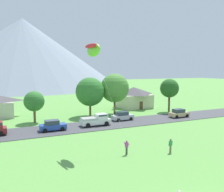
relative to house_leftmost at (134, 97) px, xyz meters
The scene contains 16 objects.
road_strip 23.99m from the house_leftmost, 141.05° to the right, with size 160.00×7.44×0.08m, color #424247.
mountain_east_ridge 95.79m from the house_leftmost, 101.84° to the left, with size 109.07×109.07×38.51m, color gray.
mountain_far_west_ridge 82.28m from the house_leftmost, 103.96° to the left, with size 70.03×70.03×22.48m, color gray.
mountain_central_ridge 127.67m from the house_leftmost, 88.72° to the left, with size 97.28×97.28×18.86m, color gray.
house_leftmost is the anchor object (origin of this frame).
tree_near_left 26.84m from the house_leftmost, 163.22° to the right, with size 3.78×3.78×5.88m.
tree_left_of_center 15.80m from the house_leftmost, 155.70° to the right, with size 6.05×6.05×8.23m.
tree_center 10.40m from the house_leftmost, 64.54° to the right, with size 4.33×4.33×7.68m.
tree_right_of_center 11.18m from the house_leftmost, 142.75° to the right, with size 6.30×6.30×8.96m.
parked_car_tan_west_end 15.60m from the house_leftmost, 82.84° to the right, with size 4.22×2.12×1.68m.
parked_car_silver_mid_west 16.62m from the house_leftmost, 127.33° to the right, with size 4.22×2.11×1.68m.
parked_car_blue_east_end 28.44m from the house_leftmost, 147.05° to the right, with size 4.27×2.21×1.68m.
pickup_truck_white_east_side 22.19m from the house_leftmost, 137.02° to the right, with size 5.22×2.36×1.99m.
kite_flyer_with_kite 33.91m from the house_leftmost, 128.57° to the right, with size 3.47×6.19×13.14m.
watcher_person 34.14m from the house_leftmost, 112.44° to the right, with size 0.56×0.24×1.68m.
soccer_ball 43.55m from the house_leftmost, 115.01° to the right, with size 0.24×0.24×0.24m, color white.
Camera 1 is at (-12.26, -10.74, 9.85)m, focal length 38.20 mm.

